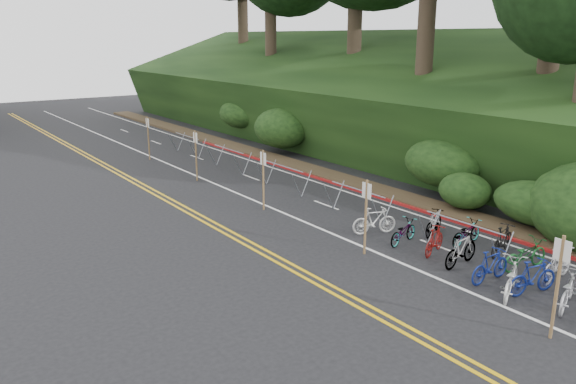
# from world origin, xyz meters

# --- Properties ---
(ground) EXTENTS (120.00, 120.00, 0.00)m
(ground) POSITION_xyz_m (0.00, 0.00, 0.00)
(ground) COLOR black
(ground) RESTS_ON ground
(road_markings) EXTENTS (7.47, 80.00, 0.01)m
(road_markings) POSITION_xyz_m (0.63, 10.10, 0.00)
(road_markings) COLOR gold
(road_markings) RESTS_ON ground
(red_curb) EXTENTS (0.25, 28.00, 0.10)m
(red_curb) POSITION_xyz_m (5.70, 12.00, 0.05)
(red_curb) COLOR maroon
(red_curb) RESTS_ON ground
(embankment) EXTENTS (14.30, 48.14, 9.11)m
(embankment) POSITION_xyz_m (12.96, 19.04, 2.57)
(embankment) COLOR black
(embankment) RESTS_ON ground
(bike_racks_rest) EXTENTS (1.14, 23.00, 1.17)m
(bike_racks_rest) POSITION_xyz_m (3.00, 13.00, 0.85)
(bike_racks_rest) COLOR gray
(bike_racks_rest) RESTS_ON ground
(signpost_near) EXTENTS (0.08, 0.40, 2.56)m
(signpost_near) POSITION_xyz_m (0.49, -1.49, 1.46)
(signpost_near) COLOR brown
(signpost_near) RESTS_ON ground
(signposts_rest) EXTENTS (0.08, 18.40, 2.50)m
(signposts_rest) POSITION_xyz_m (0.60, 14.00, 1.43)
(signposts_rest) COLOR brown
(signposts_rest) RESTS_ON ground
(bike_front) EXTENTS (1.42, 2.02, 1.01)m
(bike_front) POSITION_xyz_m (1.72, 0.42, 0.50)
(bike_front) COLOR beige
(bike_front) RESTS_ON ground
(bike_valet) EXTENTS (3.38, 11.00, 1.07)m
(bike_valet) POSITION_xyz_m (3.01, 0.89, 0.49)
(bike_valet) COLOR #144C1E
(bike_valet) RESTS_ON ground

